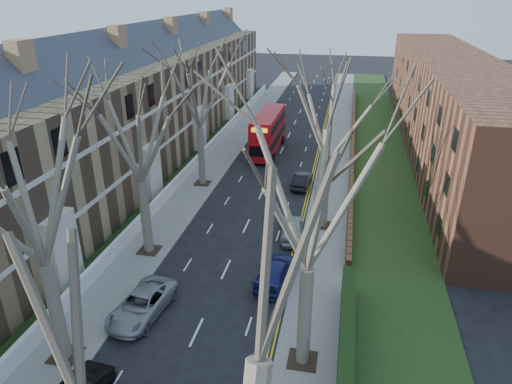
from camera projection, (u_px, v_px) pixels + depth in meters
The scene contains 16 objects.
pavement_left at pixel (230, 146), 51.90m from camera, with size 3.00×102.00×0.12m, color slate.
pavement_right at pixel (336, 153), 49.70m from camera, with size 3.00×102.00×0.12m, color slate.
terrace_left at pixel (131, 113), 43.91m from camera, with size 9.70×78.00×13.60m.
flats_right at pixel (448, 105), 49.16m from camera, with size 13.97×54.00×10.00m.
front_wall_left at pixel (193, 165), 44.82m from camera, with size 0.30×78.00×1.00m.
grass_verge_right at pixel (379, 155), 48.84m from camera, with size 6.00×102.00×0.06m.
tree_left_mid at pixel (26, 177), 18.46m from camera, with size 10.50×10.50×14.71m.
tree_left_far at pixel (135, 121), 27.53m from camera, with size 10.15×10.15×14.22m.
tree_left_dist at pixel (197, 79), 38.12m from camera, with size 10.50×10.50×14.71m.
tree_right_mid at pixel (312, 180), 18.16m from camera, with size 10.50×10.50×14.71m.
tree_right_far at pixel (331, 106), 30.80m from camera, with size 10.15×10.15×14.22m.
double_decker_bus at pixel (268, 133), 49.72m from camera, with size 2.65×9.97×4.20m.
car_left_far at pixel (142, 304), 25.06m from camera, with size 2.25×4.87×1.35m, color #939297.
car_right_near at pixel (276, 272), 27.93m from camera, with size 1.89×4.66×1.35m, color navy.
car_right_mid at pixel (292, 228), 32.89m from camera, with size 1.69×4.19×1.43m, color #9C9EA4.
car_right_far at pixel (302, 180), 41.32m from camera, with size 1.36×3.90×1.29m, color black.
Camera 1 is at (6.86, -8.87, 16.57)m, focal length 32.00 mm.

